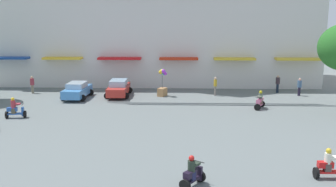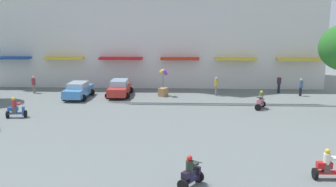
# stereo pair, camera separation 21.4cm
# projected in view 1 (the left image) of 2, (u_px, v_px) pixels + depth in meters

# --- Properties ---
(ground_plane) EXTENTS (128.00, 128.00, 0.00)m
(ground_plane) POSITION_uv_depth(u_px,v_px,m) (127.00, 143.00, 21.90)
(ground_plane) COLOR slate
(parked_car_0) EXTENTS (2.38, 4.10, 1.44)m
(parked_car_0) POSITION_uv_depth(u_px,v_px,m) (77.00, 90.00, 33.72)
(parked_car_0) COLOR #4486CB
(parked_car_0) RESTS_ON ground
(parked_car_1) EXTENTS (2.30, 4.23, 1.51)m
(parked_car_1) POSITION_uv_depth(u_px,v_px,m) (119.00, 88.00, 34.63)
(parked_car_1) COLOR #B72D24
(parked_car_1) RESTS_ON ground
(scooter_rider_0) EXTENTS (1.47, 0.76, 1.53)m
(scooter_rider_0) POSITION_uv_depth(u_px,v_px,m) (15.00, 110.00, 27.23)
(scooter_rider_0) COLOR black
(scooter_rider_0) RESTS_ON ground
(scooter_rider_1) EXTENTS (1.20, 1.37, 1.46)m
(scooter_rider_1) POSITION_uv_depth(u_px,v_px,m) (192.00, 174.00, 16.25)
(scooter_rider_1) COLOR black
(scooter_rider_1) RESTS_ON ground
(scooter_rider_7) EXTENTS (1.36, 0.56, 1.45)m
(scooter_rider_7) POSITION_uv_depth(u_px,v_px,m) (329.00, 166.00, 17.07)
(scooter_rider_7) COLOR black
(scooter_rider_7) RESTS_ON ground
(scooter_rider_8) EXTENTS (1.10, 1.50, 1.47)m
(scooter_rider_8) POSITION_uv_depth(u_px,v_px,m) (260.00, 101.00, 29.95)
(scooter_rider_8) COLOR black
(scooter_rider_8) RESTS_ON ground
(pedestrian_0) EXTENTS (0.34, 0.34, 1.74)m
(pedestrian_0) POSITION_uv_depth(u_px,v_px,m) (215.00, 85.00, 34.81)
(pedestrian_0) COLOR slate
(pedestrian_0) RESTS_ON ground
(pedestrian_1) EXTENTS (0.50, 0.50, 1.70)m
(pedestrian_1) POSITION_uv_depth(u_px,v_px,m) (278.00, 83.00, 36.12)
(pedestrian_1) COLOR black
(pedestrian_1) RESTS_ON ground
(pedestrian_2) EXTENTS (0.41, 0.41, 1.66)m
(pedestrian_2) POSITION_uv_depth(u_px,v_px,m) (32.00, 84.00, 35.84)
(pedestrian_2) COLOR #776F57
(pedestrian_2) RESTS_ON ground
(pedestrian_3) EXTENTS (0.53, 0.53, 1.64)m
(pedestrian_3) POSITION_uv_depth(u_px,v_px,m) (299.00, 86.00, 34.80)
(pedestrian_3) COLOR #201A2D
(pedestrian_3) RESTS_ON ground
(balloon_vendor_cart) EXTENTS (0.93, 1.07, 2.51)m
(balloon_vendor_cart) POSITION_uv_depth(u_px,v_px,m) (162.00, 85.00, 34.62)
(balloon_vendor_cart) COLOR #A3774A
(balloon_vendor_cart) RESTS_ON ground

